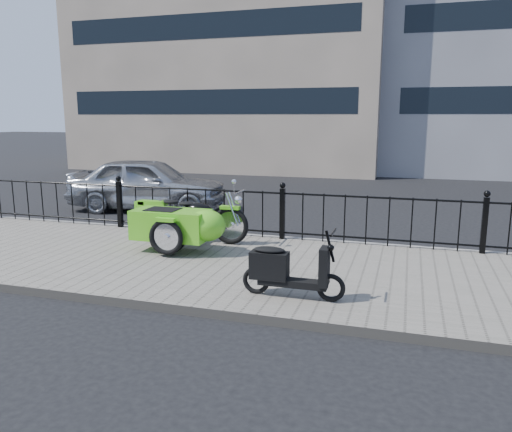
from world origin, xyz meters
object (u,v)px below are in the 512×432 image
(motorcycle_sidecar, at_px, (184,223))
(spare_tire, at_px, (168,236))
(scooter, at_px, (286,270))
(sedan_car, at_px, (148,184))

(motorcycle_sidecar, xyz_separation_m, spare_tire, (-0.12, -0.36, -0.15))
(spare_tire, bearing_deg, scooter, -30.10)
(motorcycle_sidecar, relative_size, scooter, 1.70)
(scooter, height_order, sedan_car, sedan_car)
(spare_tire, relative_size, sedan_car, 0.16)
(motorcycle_sidecar, height_order, sedan_car, sedan_car)
(scooter, xyz_separation_m, sedan_car, (-5.01, 5.49, 0.22))
(motorcycle_sidecar, bearing_deg, sedan_car, 126.50)
(motorcycle_sidecar, height_order, scooter, motorcycle_sidecar)
(spare_tire, bearing_deg, motorcycle_sidecar, 71.19)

